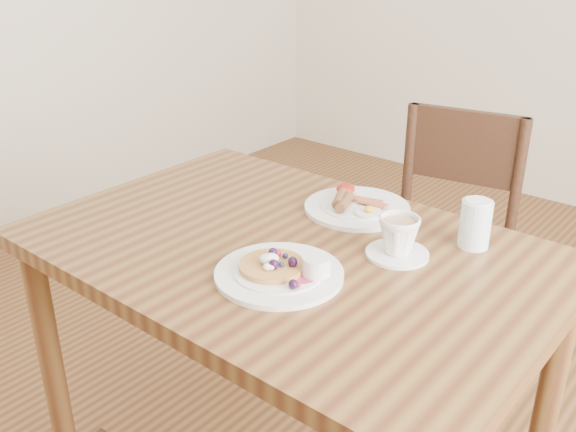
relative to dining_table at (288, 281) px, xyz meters
The scene contains 6 objects.
dining_table is the anchor object (origin of this frame).
chair_far 0.77m from the dining_table, 87.30° to the left, with size 0.49×0.49×0.88m.
pancake_plate 0.19m from the dining_table, 55.24° to the right, with size 0.27×0.27×0.06m.
breakfast_plate 0.28m from the dining_table, 87.63° to the left, with size 0.27×0.27×0.04m.
teacup_saucer 0.29m from the dining_table, 26.45° to the left, with size 0.14×0.14×0.09m.
water_glass 0.45m from the dining_table, 38.13° to the left, with size 0.07×0.07×0.11m, color silver.
Camera 1 is at (0.84, -1.01, 1.42)m, focal length 40.00 mm.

